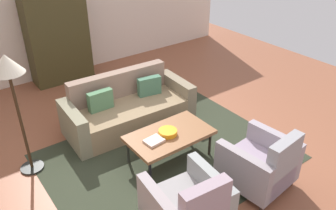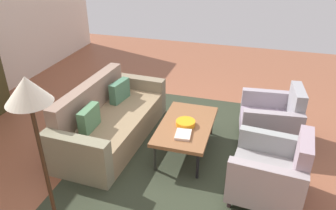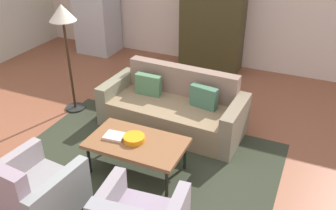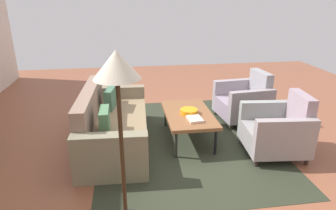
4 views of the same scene
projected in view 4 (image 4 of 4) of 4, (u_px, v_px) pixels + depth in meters
ground_plane at (177, 141)px, 4.58m from camera, size 10.38×10.38×0.00m
area_rug at (185, 139)px, 4.64m from camera, size 3.40×2.60×0.01m
couch at (110, 127)px, 4.39m from camera, size 2.14×1.00×0.86m
coffee_table at (188, 115)px, 4.51m from camera, size 1.20×0.70×0.44m
armchair_left at (279, 131)px, 4.13m from camera, size 0.87×0.87×0.88m
armchair_right at (245, 102)px, 5.25m from camera, size 0.87×0.87×0.88m
fruit_bowl at (189, 111)px, 4.46m from camera, size 0.26×0.26×0.07m
book_stack at (195, 119)px, 4.23m from camera, size 0.27×0.22×0.03m
floor_lamp at (118, 83)px, 2.44m from camera, size 0.40×0.40×1.72m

